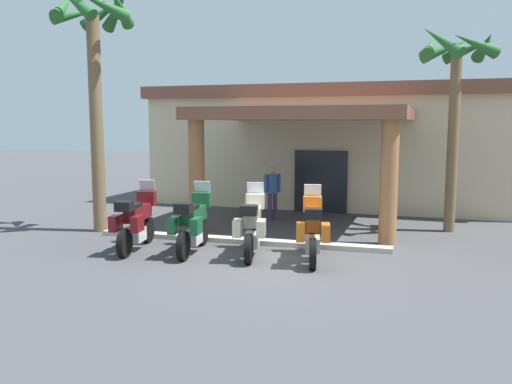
{
  "coord_description": "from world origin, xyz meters",
  "views": [
    {
      "loc": [
        2.9,
        -11.21,
        3.05
      ],
      "look_at": [
        -1.03,
        2.49,
        1.2
      ],
      "focal_mm": 37.84,
      "sensor_mm": 36.0,
      "label": 1
    }
  ],
  "objects_px": {
    "motorcycle_maroon": "(136,221)",
    "palm_tree_roadside": "(95,50)",
    "palm_tree_near_portico": "(456,75)",
    "motel_building": "(334,144)",
    "motorcycle_green": "(193,223)",
    "motorcycle_orange": "(313,229)",
    "motorcycle_cream": "(252,226)",
    "pedestrian": "(273,189)"
  },
  "relations": [
    {
      "from": "pedestrian",
      "to": "motorcycle_green",
      "type": "bearing_deg",
      "value": -41.9
    },
    {
      "from": "motorcycle_maroon",
      "to": "palm_tree_near_portico",
      "type": "distance_m",
      "value": 9.35
    },
    {
      "from": "motel_building",
      "to": "motorcycle_green",
      "type": "distance_m",
      "value": 9.27
    },
    {
      "from": "motorcycle_maroon",
      "to": "motorcycle_green",
      "type": "xyz_separation_m",
      "value": [
        1.41,
        0.12,
        0.0
      ]
    },
    {
      "from": "pedestrian",
      "to": "motel_building",
      "type": "bearing_deg",
      "value": 129.53
    },
    {
      "from": "motorcycle_green",
      "to": "motorcycle_maroon",
      "type": "bearing_deg",
      "value": 89.04
    },
    {
      "from": "motorcycle_cream",
      "to": "motorcycle_orange",
      "type": "xyz_separation_m",
      "value": [
        1.41,
        -0.05,
        0.0
      ]
    },
    {
      "from": "motorcycle_maroon",
      "to": "palm_tree_roadside",
      "type": "height_order",
      "value": "palm_tree_roadside"
    },
    {
      "from": "motorcycle_orange",
      "to": "motorcycle_maroon",
      "type": "bearing_deg",
      "value": 81.86
    },
    {
      "from": "motel_building",
      "to": "palm_tree_roadside",
      "type": "bearing_deg",
      "value": -124.93
    },
    {
      "from": "motorcycle_green",
      "to": "motorcycle_cream",
      "type": "xyz_separation_m",
      "value": [
        1.41,
        0.12,
        0.0
      ]
    },
    {
      "from": "motel_building",
      "to": "pedestrian",
      "type": "height_order",
      "value": "motel_building"
    },
    {
      "from": "motorcycle_maroon",
      "to": "palm_tree_roadside",
      "type": "bearing_deg",
      "value": 41.29
    },
    {
      "from": "motorcycle_green",
      "to": "palm_tree_roadside",
      "type": "distance_m",
      "value": 5.78
    },
    {
      "from": "motorcycle_maroon",
      "to": "palm_tree_near_portico",
      "type": "xyz_separation_m",
      "value": [
        7.36,
        4.47,
        3.63
      ]
    },
    {
      "from": "motorcycle_orange",
      "to": "pedestrian",
      "type": "height_order",
      "value": "pedestrian"
    },
    {
      "from": "motorcycle_green",
      "to": "palm_tree_roadside",
      "type": "bearing_deg",
      "value": 58.32
    },
    {
      "from": "motorcycle_orange",
      "to": "palm_tree_near_portico",
      "type": "relative_size",
      "value": 0.38
    },
    {
      "from": "motorcycle_green",
      "to": "palm_tree_near_portico",
      "type": "xyz_separation_m",
      "value": [
        5.95,
        4.35,
        3.63
      ]
    },
    {
      "from": "motel_building",
      "to": "motorcycle_maroon",
      "type": "relative_size",
      "value": 6.23
    },
    {
      "from": "motorcycle_maroon",
      "to": "pedestrian",
      "type": "bearing_deg",
      "value": -31.72
    },
    {
      "from": "motorcycle_green",
      "to": "pedestrian",
      "type": "relative_size",
      "value": 1.32
    },
    {
      "from": "motorcycle_green",
      "to": "motorcycle_orange",
      "type": "height_order",
      "value": "same"
    },
    {
      "from": "motel_building",
      "to": "motorcycle_cream",
      "type": "bearing_deg",
      "value": -91.62
    },
    {
      "from": "motorcycle_cream",
      "to": "motorcycle_maroon",
      "type": "bearing_deg",
      "value": 84.08
    },
    {
      "from": "pedestrian",
      "to": "palm_tree_near_portico",
      "type": "distance_m",
      "value": 6.22
    },
    {
      "from": "motel_building",
      "to": "palm_tree_near_portico",
      "type": "height_order",
      "value": "palm_tree_near_portico"
    },
    {
      "from": "motorcycle_maroon",
      "to": "motorcycle_cream",
      "type": "bearing_deg",
      "value": -92.92
    },
    {
      "from": "motorcycle_green",
      "to": "pedestrian",
      "type": "xyz_separation_m",
      "value": [
        0.73,
        4.7,
        0.27
      ]
    },
    {
      "from": "palm_tree_roadside",
      "to": "motorcycle_maroon",
      "type": "bearing_deg",
      "value": -40.91
    },
    {
      "from": "motel_building",
      "to": "motorcycle_orange",
      "type": "xyz_separation_m",
      "value": [
        0.78,
        -8.85,
        -1.53
      ]
    },
    {
      "from": "motorcycle_orange",
      "to": "palm_tree_roadside",
      "type": "height_order",
      "value": "palm_tree_roadside"
    },
    {
      "from": "palm_tree_roadside",
      "to": "motel_building",
      "type": "bearing_deg",
      "value": 52.56
    },
    {
      "from": "pedestrian",
      "to": "palm_tree_roadside",
      "type": "relative_size",
      "value": 0.25
    },
    {
      "from": "palm_tree_near_portico",
      "to": "motel_building",
      "type": "bearing_deg",
      "value": 130.55
    },
    {
      "from": "motorcycle_green",
      "to": "pedestrian",
      "type": "bearing_deg",
      "value": -14.82
    },
    {
      "from": "motorcycle_green",
      "to": "motorcycle_cream",
      "type": "height_order",
      "value": "same"
    },
    {
      "from": "motorcycle_maroon",
      "to": "motorcycle_green",
      "type": "height_order",
      "value": "same"
    },
    {
      "from": "motorcycle_green",
      "to": "palm_tree_roadside",
      "type": "xyz_separation_m",
      "value": [
        -3.49,
        1.68,
        4.29
      ]
    },
    {
      "from": "motorcycle_green",
      "to": "motorcycle_orange",
      "type": "relative_size",
      "value": 1.01
    },
    {
      "from": "motorcycle_cream",
      "to": "pedestrian",
      "type": "bearing_deg",
      "value": -2.31
    },
    {
      "from": "motorcycle_cream",
      "to": "palm_tree_near_portico",
      "type": "height_order",
      "value": "palm_tree_near_portico"
    }
  ]
}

